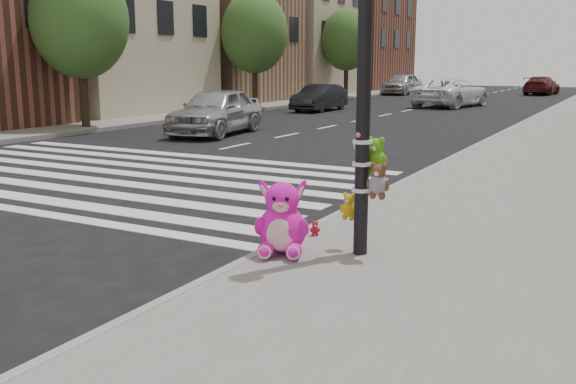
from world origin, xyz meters
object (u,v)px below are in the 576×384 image
Objects in this scene: car_silver_far at (216,111)px; car_white_near at (451,93)px; red_teddy at (315,228)px; car_dark_far at (320,98)px; pink_bunny at (282,223)px; signal_pole at (366,109)px.

car_silver_far is 0.85× the size of car_white_near.
red_teddy is 0.05× the size of car_dark_far.
car_silver_far reaches higher than car_dark_far.
car_dark_far is at bearing 61.01° from car_white_near.
pink_bunny is 0.23× the size of car_dark_far.
signal_pole is 21.12× the size of red_teddy.
car_dark_far is at bearing 92.38° from pink_bunny.
pink_bunny is 4.69× the size of red_teddy.
car_silver_far reaches higher than red_teddy.
red_teddy is at bearing 68.25° from pink_bunny.
car_white_near reaches higher than red_teddy.
car_dark_far reaches higher than red_teddy.
red_teddy is 27.03m from car_white_near.
red_teddy is 22.88m from car_dark_far.
pink_bunny is at bearing 110.42° from car_white_near.
car_white_near is (4.74, 5.92, 0.09)m from car_dark_far.
pink_bunny is at bearing -121.54° from red_teddy.
pink_bunny reaches higher than red_teddy.
pink_bunny is (-0.82, -0.45, -1.30)m from signal_pole.
pink_bunny is 27.89m from car_white_near.
signal_pole is 1.82m from red_teddy.
pink_bunny is 23.67m from car_dark_far.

